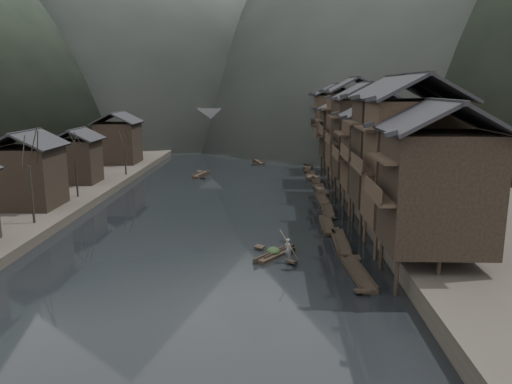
{
  "coord_description": "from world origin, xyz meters",
  "views": [
    {
      "loc": [
        5.78,
        -42.25,
        13.86
      ],
      "look_at": [
        4.02,
        11.18,
        2.5
      ],
      "focal_mm": 35.0,
      "sensor_mm": 36.0,
      "label": 1
    }
  ],
  "objects": [
    {
      "name": "bare_trees",
      "position": [
        -17.0,
        7.47,
        6.5
      ],
      "size": [
        3.97,
        44.05,
        7.95
      ],
      "color": "black",
      "rests_on": "left_bank"
    },
    {
      "name": "water",
      "position": [
        0.0,
        0.0,
        0.0
      ],
      "size": [
        300.0,
        300.0,
        0.0
      ],
      "primitive_type": "plane",
      "color": "black",
      "rests_on": "ground"
    },
    {
      "name": "right_bank",
      "position": [
        35.0,
        40.0,
        0.9
      ],
      "size": [
        40.0,
        200.0,
        1.8
      ],
      "primitive_type": "cube",
      "color": "#2D2823",
      "rests_on": "ground"
    },
    {
      "name": "moored_sampans",
      "position": [
        11.88,
        27.21,
        0.2
      ],
      "size": [
        2.66,
        74.5,
        0.47
      ],
      "color": "black",
      "rests_on": "water"
    },
    {
      "name": "stone_bridge",
      "position": [
        -0.0,
        72.0,
        5.11
      ],
      "size": [
        40.0,
        6.0,
        9.0
      ],
      "color": "#4C4C4F",
      "rests_on": "ground"
    },
    {
      "name": "hero_sampan",
      "position": [
        6.05,
        -2.82,
        0.2
      ],
      "size": [
        3.65,
        4.55,
        0.44
      ],
      "color": "black",
      "rests_on": "water"
    },
    {
      "name": "left_houses",
      "position": [
        -20.5,
        20.12,
        5.66
      ],
      "size": [
        8.1,
        53.2,
        8.73
      ],
      "color": "black",
      "rests_on": "left_bank"
    },
    {
      "name": "midriver_boats",
      "position": [
        -3.27,
        54.93,
        0.2
      ],
      "size": [
        11.43,
        41.08,
        0.45
      ],
      "color": "black",
      "rests_on": "water"
    },
    {
      "name": "stilt_houses",
      "position": [
        17.28,
        19.09,
        8.89
      ],
      "size": [
        9.0,
        67.6,
        15.37
      ],
      "color": "black",
      "rests_on": "ground"
    },
    {
      "name": "boatman",
      "position": [
        7.09,
        -4.24,
        1.35
      ],
      "size": [
        0.79,
        0.77,
        1.83
      ],
      "primitive_type": "imported",
      "rotation": [
        0.0,
        0.0,
        2.4
      ],
      "color": "#4F4F51",
      "rests_on": "hero_sampan"
    },
    {
      "name": "left_bank",
      "position": [
        -35.0,
        40.0,
        0.6
      ],
      "size": [
        40.0,
        200.0,
        1.2
      ],
      "primitive_type": "cube",
      "color": "#2D2823",
      "rests_on": "ground"
    },
    {
      "name": "bamboo_pole",
      "position": [
        7.29,
        -4.24,
        3.97
      ],
      "size": [
        1.81,
        1.84,
        3.41
      ],
      "primitive_type": "cylinder",
      "rotation": [
        0.63,
        0.0,
        -0.78
      ],
      "color": "#8C7A51",
      "rests_on": "boatman"
    },
    {
      "name": "cargo_heap",
      "position": [
        5.91,
        -2.64,
        0.77
      ],
      "size": [
        1.11,
        1.45,
        0.66
      ],
      "primitive_type": "ellipsoid",
      "color": "black",
      "rests_on": "hero_sampan"
    }
  ]
}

